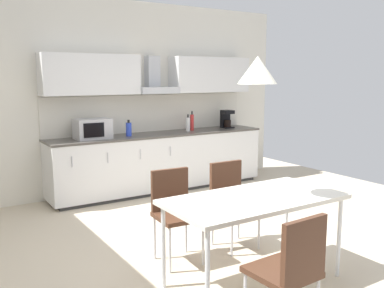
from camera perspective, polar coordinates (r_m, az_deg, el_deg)
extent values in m
cube|color=beige|center=(4.47, 1.32, -14.12)|extent=(7.94, 7.92, 0.02)
cube|color=silver|center=(6.53, -11.94, 6.06)|extent=(6.36, 0.10, 2.87)
cube|color=#333333|center=(6.74, -4.19, -5.83)|extent=(3.29, 0.57, 0.05)
cube|color=silver|center=(6.64, -4.23, -2.26)|extent=(3.43, 0.62, 0.81)
cube|color=#4C4742|center=(6.57, -4.27, 1.31)|extent=(3.45, 0.64, 0.03)
cube|color=silver|center=(5.76, -15.69, -2.28)|extent=(0.01, 0.01, 0.14)
cube|color=silver|center=(5.91, -11.15, -1.82)|extent=(0.01, 0.01, 0.14)
cube|color=silver|center=(6.10, -6.87, -1.38)|extent=(0.01, 0.01, 0.14)
cube|color=silver|center=(6.33, -2.86, -0.96)|extent=(0.01, 0.01, 0.14)
cube|color=silver|center=(6.81, -5.50, 4.12)|extent=(3.43, 0.02, 0.58)
cube|color=silver|center=(6.24, -13.37, 9.01)|extent=(1.40, 0.34, 0.57)
cube|color=silver|center=(7.17, 2.37, 9.20)|extent=(1.40, 0.34, 0.57)
cube|color=#B7BABF|center=(6.63, -4.84, 7.17)|extent=(0.64, 0.40, 0.10)
cube|color=#B7BABF|center=(6.72, -5.31, 9.40)|extent=(0.20, 0.16, 0.52)
cube|color=#ADADB2|center=(6.13, -13.14, 2.00)|extent=(0.48, 0.34, 0.28)
cube|color=black|center=(5.95, -12.94, 1.81)|extent=(0.29, 0.01, 0.20)
cube|color=black|center=(7.26, 4.71, 2.23)|extent=(0.18, 0.18, 0.02)
cylinder|color=black|center=(7.25, 4.76, 2.77)|extent=(0.12, 0.12, 0.12)
cube|color=black|center=(7.29, 4.44, 3.37)|extent=(0.16, 0.08, 0.30)
cube|color=black|center=(7.23, 4.78, 4.27)|extent=(0.18, 0.16, 0.06)
cylinder|color=blue|center=(6.30, -8.43, 1.93)|extent=(0.08, 0.08, 0.20)
cylinder|color=black|center=(6.29, -8.45, 3.01)|extent=(0.03, 0.03, 0.04)
cylinder|color=red|center=(6.90, 0.00, 2.89)|extent=(0.06, 0.06, 0.26)
cylinder|color=black|center=(6.89, 0.00, 4.18)|extent=(0.02, 0.02, 0.06)
cylinder|color=white|center=(6.78, -0.54, 2.64)|extent=(0.07, 0.07, 0.22)
cylinder|color=black|center=(6.77, -0.54, 3.77)|extent=(0.03, 0.03, 0.05)
cube|color=silver|center=(3.63, 8.36, -7.27)|extent=(1.51, 0.76, 0.04)
cylinder|color=silver|center=(3.13, 2.07, -17.30)|extent=(0.04, 0.04, 0.71)
cylinder|color=silver|center=(4.02, 19.01, -11.68)|extent=(0.04, 0.04, 0.71)
cylinder|color=silver|center=(3.63, -3.83, -13.49)|extent=(0.04, 0.04, 0.71)
cylinder|color=silver|center=(4.42, 12.44, -9.51)|extent=(0.04, 0.04, 0.71)
cube|color=#4C2D1E|center=(3.05, 11.87, -16.33)|extent=(0.42, 0.42, 0.04)
cube|color=#4C2D1E|center=(2.85, 14.73, -13.43)|extent=(0.38, 0.06, 0.40)
cylinder|color=silver|center=(3.37, 11.61, -18.21)|extent=(0.02, 0.02, 0.43)
cube|color=#4C2D1E|center=(4.42, 5.85, -8.08)|extent=(0.41, 0.41, 0.04)
cube|color=#4C2D1E|center=(4.50, 4.51, -4.84)|extent=(0.38, 0.05, 0.40)
cylinder|color=silver|center=(4.47, 8.91, -11.12)|extent=(0.02, 0.02, 0.43)
cylinder|color=silver|center=(4.27, 5.34, -12.02)|extent=(0.02, 0.02, 0.43)
cylinder|color=silver|center=(4.72, 6.22, -9.97)|extent=(0.02, 0.02, 0.43)
cylinder|color=silver|center=(4.53, 2.74, -10.73)|extent=(0.02, 0.02, 0.43)
cube|color=#4C2D1E|center=(4.05, -1.84, -9.63)|extent=(0.43, 0.43, 0.04)
cube|color=#4C2D1E|center=(4.15, -2.97, -6.04)|extent=(0.38, 0.07, 0.40)
cylinder|color=silver|center=(4.07, 1.48, -13.07)|extent=(0.02, 0.02, 0.43)
cylinder|color=silver|center=(3.93, -2.96, -13.95)|extent=(0.02, 0.02, 0.43)
cylinder|color=silver|center=(4.35, -0.80, -11.60)|extent=(0.02, 0.02, 0.43)
cylinder|color=silver|center=(4.21, -5.00, -12.33)|extent=(0.02, 0.02, 0.43)
cone|color=silver|center=(3.49, 8.76, 9.72)|extent=(0.32, 0.32, 0.22)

